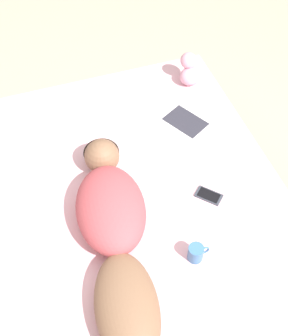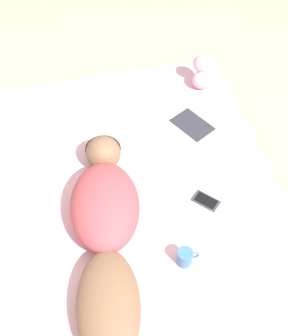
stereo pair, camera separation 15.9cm
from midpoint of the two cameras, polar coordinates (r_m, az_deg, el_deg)
ground_plane at (r=2.91m, az=-0.13°, el=-11.09°), size 12.00×12.00×0.00m
bed at (r=2.66m, az=-0.14°, el=-8.34°), size 1.71×2.17×0.56m
person at (r=2.25m, az=-2.67°, el=-7.28°), size 0.46×1.25×0.20m
open_magazine at (r=2.74m, az=5.80°, el=3.96°), size 0.60×0.54×0.01m
coffee_mug at (r=2.24m, az=7.12°, el=-10.80°), size 0.11×0.07×0.09m
cell_phone at (r=2.47m, az=9.40°, el=-4.06°), size 0.15×0.15×0.01m
plush_toy at (r=3.02m, az=8.61°, el=11.22°), size 0.14×0.16×0.20m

